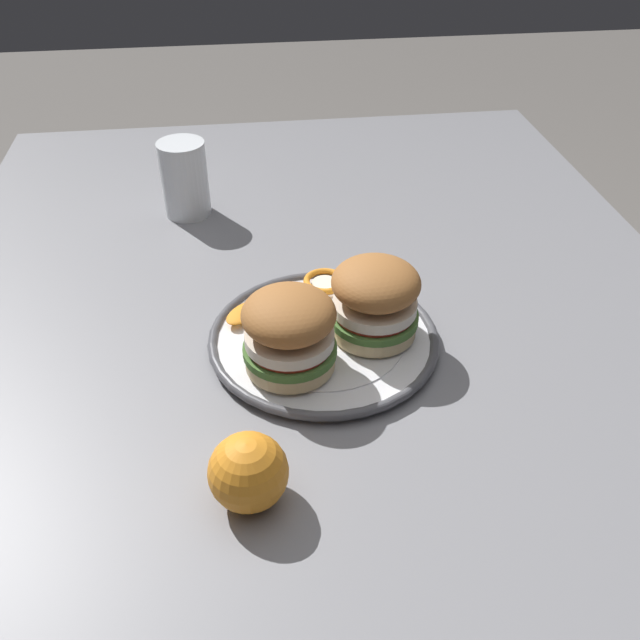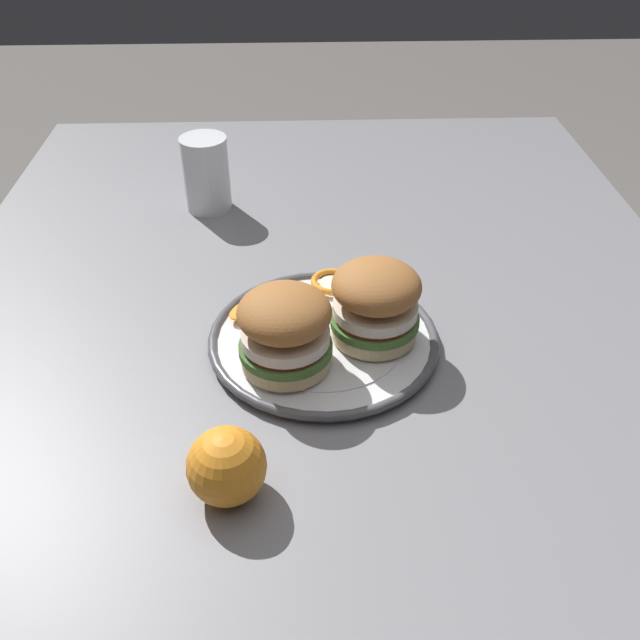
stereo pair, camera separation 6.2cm
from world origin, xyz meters
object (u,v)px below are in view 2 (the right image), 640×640
(sandwich_half_left, at_px, (376,302))
(sandwich_half_right, at_px, (285,329))
(drinking_glass, at_px, (207,179))
(whole_orange, at_px, (227,466))
(dining_table, at_px, (322,371))
(dinner_plate, at_px, (320,339))

(sandwich_half_left, height_order, sandwich_half_right, same)
(drinking_glass, height_order, whole_orange, drinking_glass)
(sandwich_half_left, bearing_deg, drinking_glass, -147.50)
(sandwich_half_left, bearing_deg, sandwich_half_right, -65.63)
(drinking_glass, bearing_deg, dining_table, 28.11)
(dining_table, height_order, sandwich_half_left, sandwich_half_left)
(dinner_plate, bearing_deg, drinking_glass, -155.20)
(dining_table, height_order, whole_orange, whole_orange)
(dining_table, height_order, dinner_plate, dinner_plate)
(dinner_plate, bearing_deg, dining_table, 173.80)
(dining_table, xyz_separation_m, whole_orange, (0.27, -0.10, 0.12))
(dinner_plate, bearing_deg, sandwich_half_left, 87.58)
(dinner_plate, distance_m, whole_orange, 0.25)
(sandwich_half_right, xyz_separation_m, whole_orange, (0.18, -0.06, -0.03))
(dinner_plate, xyz_separation_m, drinking_glass, (-0.38, -0.17, 0.04))
(whole_orange, bearing_deg, dinner_plate, 156.66)
(dining_table, bearing_deg, whole_orange, -20.89)
(sandwich_half_left, height_order, whole_orange, sandwich_half_left)
(dinner_plate, height_order, sandwich_half_left, sandwich_half_left)
(drinking_glass, distance_m, whole_orange, 0.61)
(dinner_plate, bearing_deg, whole_orange, -23.34)
(dinner_plate, relative_size, sandwich_half_right, 2.10)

